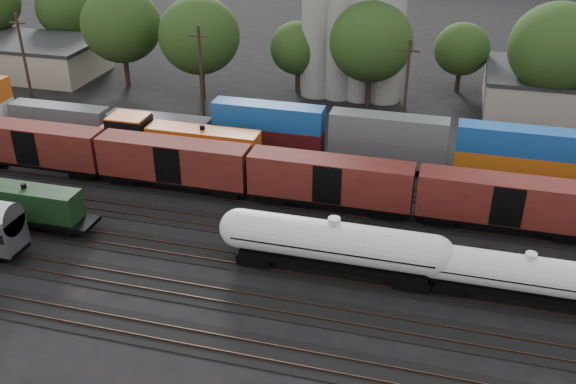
# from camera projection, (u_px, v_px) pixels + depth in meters

# --- Properties ---
(ground) EXTENTS (600.00, 600.00, 0.00)m
(ground) POSITION_uv_depth(u_px,v_px,m) (239.00, 226.00, 57.18)
(ground) COLOR black
(tracks) EXTENTS (180.00, 33.20, 0.20)m
(tracks) POSITION_uv_depth(u_px,v_px,m) (239.00, 226.00, 57.15)
(tracks) COLOR black
(tracks) RESTS_ON ground
(tank_car_a) EXTENTS (18.44, 3.30, 4.83)m
(tank_car_a) POSITION_uv_depth(u_px,v_px,m) (333.00, 244.00, 49.40)
(tank_car_a) COLOR silver
(tank_car_a) RESTS_ON ground
(tank_car_b) EXTENTS (15.78, 2.83, 4.14)m
(tank_car_b) POSITION_uv_depth(u_px,v_px,m) (527.00, 276.00, 46.32)
(tank_car_b) COLOR silver
(tank_car_b) RESTS_ON ground
(orange_locomotive) EXTENTS (19.63, 3.27, 4.91)m
(orange_locomotive) POSITION_uv_depth(u_px,v_px,m) (174.00, 142.00, 66.78)
(orange_locomotive) COLOR black
(orange_locomotive) RESTS_ON ground
(boxcar_string) EXTENTS (153.60, 2.90, 4.20)m
(boxcar_string) POSITION_uv_depth(u_px,v_px,m) (250.00, 170.00, 60.09)
(boxcar_string) COLOR black
(boxcar_string) RESTS_ON ground
(container_wall) EXTENTS (186.71, 2.60, 5.80)m
(container_wall) POSITION_uv_depth(u_px,v_px,m) (432.00, 148.00, 64.99)
(container_wall) COLOR black
(container_wall) RESTS_ON ground
(grain_silo) EXTENTS (13.40, 5.00, 29.00)m
(grain_silo) POSITION_uv_depth(u_px,v_px,m) (352.00, 13.00, 81.77)
(grain_silo) COLOR gray
(grain_silo) RESTS_ON ground
(industrial_sheds) EXTENTS (119.38, 17.26, 5.10)m
(industrial_sheds) POSITION_uv_depth(u_px,v_px,m) (373.00, 83.00, 84.48)
(industrial_sheds) COLOR #9E937F
(industrial_sheds) RESTS_ON ground
(tree_band) EXTENTS (161.61, 23.29, 14.32)m
(tree_band) POSITION_uv_depth(u_px,v_px,m) (309.00, 35.00, 84.23)
(tree_band) COLOR black
(tree_band) RESTS_ON ground
(utility_poles) EXTENTS (122.20, 0.36, 12.00)m
(utility_poles) POSITION_uv_depth(u_px,v_px,m) (300.00, 83.00, 72.98)
(utility_poles) COLOR black
(utility_poles) RESTS_ON ground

